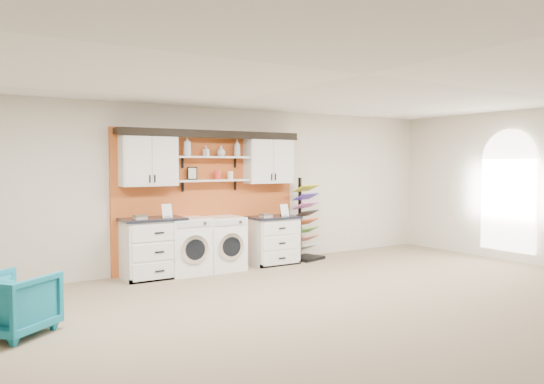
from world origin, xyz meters
TOP-DOWN VIEW (x-y plane):
  - floor at (0.00, 0.00)m, footprint 10.00×10.00m
  - ceiling at (0.00, 0.00)m, footprint 10.00×10.00m
  - wall_back at (0.00, 4.00)m, footprint 10.00×0.00m
  - accent_panel at (0.00, 3.96)m, footprint 3.40×0.07m
  - upper_cabinet_left at (-1.13, 3.79)m, footprint 0.90×0.35m
  - upper_cabinet_right at (1.13, 3.79)m, footprint 0.90×0.35m
  - shelf_lower at (0.00, 3.80)m, footprint 1.32×0.28m
  - shelf_upper at (0.00, 3.80)m, footprint 1.32×0.28m
  - crown_molding at (0.00, 3.81)m, footprint 3.30×0.41m
  - window_arched at (4.94, 1.50)m, footprint 0.06×1.10m
  - picture_frame at (-0.35, 3.85)m, footprint 0.18×0.02m
  - canister_red at (0.10, 3.80)m, footprint 0.11×0.11m
  - canister_cream at (0.35, 3.80)m, footprint 0.10×0.10m
  - base_cabinet_left at (-1.13, 3.64)m, footprint 0.98×0.66m
  - base_cabinet_right at (1.13, 3.64)m, footprint 0.88×0.66m
  - washer at (-0.55, 3.64)m, footprint 0.67×0.71m
  - dryer at (0.10, 3.64)m, footprint 0.65×0.71m
  - sample_rack at (1.89, 3.67)m, footprint 0.67×0.61m
  - armchair at (-3.34, 1.73)m, footprint 1.01×1.01m
  - soap_bottle_a at (-0.46, 3.80)m, footprint 0.15×0.15m
  - soap_bottle_b at (-0.11, 3.80)m, footprint 0.11×0.11m
  - soap_bottle_c at (0.17, 3.80)m, footprint 0.15×0.15m
  - soap_bottle_d at (0.49, 3.80)m, footprint 0.14×0.14m

SIDE VIEW (x-z plane):
  - floor at x=0.00m, z-range 0.00..0.00m
  - armchair at x=-3.34m, z-range 0.00..0.66m
  - base_cabinet_right at x=1.13m, z-range 0.00..0.87m
  - dryer at x=0.10m, z-range 0.00..0.91m
  - washer at x=-0.55m, z-range 0.00..0.93m
  - base_cabinet_left at x=-1.13m, z-range 0.00..0.96m
  - sample_rack at x=1.89m, z-range -0.27..1.28m
  - accent_panel at x=0.00m, z-range 0.00..2.40m
  - window_arched at x=4.94m, z-range 0.26..2.51m
  - wall_back at x=0.00m, z-range -3.60..6.40m
  - shelf_lower at x=0.00m, z-range 1.52..1.54m
  - canister_cream at x=0.35m, z-range 1.54..1.69m
  - canister_red at x=0.10m, z-range 1.54..1.71m
  - picture_frame at x=-0.35m, z-range 1.54..1.77m
  - upper_cabinet_left at x=-1.13m, z-range 1.46..2.30m
  - upper_cabinet_right at x=1.13m, z-range 1.46..2.30m
  - shelf_upper at x=0.00m, z-range 1.92..1.94m
  - soap_bottle_b at x=-0.11m, z-range 1.95..2.12m
  - soap_bottle_c at x=0.17m, z-range 1.95..2.13m
  - soap_bottle_d at x=0.49m, z-range 1.95..2.24m
  - soap_bottle_a at x=-0.46m, z-range 1.94..2.28m
  - crown_molding at x=0.00m, z-range 2.26..2.39m
  - ceiling at x=0.00m, z-range 2.80..2.80m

